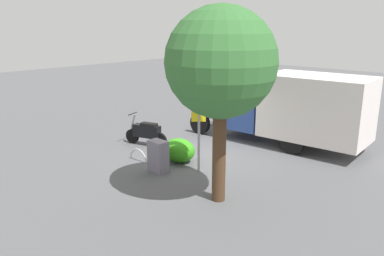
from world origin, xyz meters
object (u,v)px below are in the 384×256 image
Objects in this scene: motorcycle at (147,132)px; street_tree at (221,64)px; stop_sign at (199,113)px; utility_cabinet at (158,156)px; box_truck_near at (291,105)px; bike_rack_hoop at (138,160)px.

street_tree is (-5.01, 1.87, 3.06)m from motorcycle.
stop_sign is 2.84× the size of utility_cabinet.
street_tree is at bearing 173.27° from utility_cabinet.
street_tree is at bearing 97.26° from box_truck_near.
motorcycle is at bearing -20.50° from street_tree.
bike_rack_hoop is (1.24, -0.21, -0.50)m from utility_cabinet.
motorcycle is at bearing -33.66° from utility_cabinet.
box_truck_near is at bearing -99.18° from stop_sign.
motorcycle is 2.81m from utility_cabinet.
street_tree reaches higher than motorcycle.
motorcycle is 1.75× the size of utility_cabinet.
motorcycle is 3.61m from stop_sign.
box_truck_near is 5.58m from motorcycle.
street_tree reaches higher than bike_rack_hoop.
box_truck_near is at bearing -152.89° from motorcycle.
motorcycle is at bearing 40.36° from box_truck_near.
utility_cabinet reaches higher than bike_rack_hoop.
bike_rack_hoop is (2.16, 0.66, -1.90)m from stop_sign.
utility_cabinet is at bearing 69.80° from box_truck_near.
stop_sign is 3.37× the size of bike_rack_hoop.
stop_sign is at bearing -34.19° from street_tree.
street_tree reaches higher than box_truck_near.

